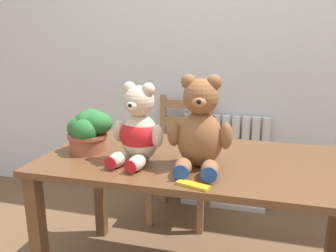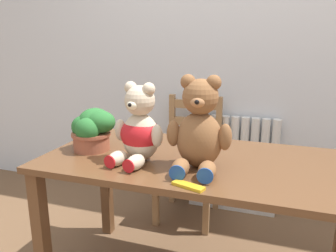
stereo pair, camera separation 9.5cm
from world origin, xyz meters
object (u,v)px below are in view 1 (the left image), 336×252
object	(u,v)px
teddy_bear_left	(139,131)
teddy_bear_right	(200,129)
chocolate_bar	(193,185)
potted_plant	(89,130)
wooden_chair_behind	(182,158)

from	to	relation	value
teddy_bear_left	teddy_bear_right	xyz separation A→B (m)	(0.28, -0.01, 0.03)
teddy_bear_left	chocolate_bar	world-z (taller)	teddy_bear_left
teddy_bear_left	chocolate_bar	xyz separation A→B (m)	(0.29, -0.21, -0.14)
teddy_bear_right	potted_plant	world-z (taller)	teddy_bear_right
teddy_bear_right	potted_plant	xyz separation A→B (m)	(-0.57, 0.07, -0.06)
chocolate_bar	potted_plant	bearing A→B (deg)	154.07
wooden_chair_behind	chocolate_bar	bearing A→B (deg)	104.34
teddy_bear_left	potted_plant	distance (m)	0.30
teddy_bear_right	potted_plant	bearing A→B (deg)	-11.04
wooden_chair_behind	potted_plant	xyz separation A→B (m)	(-0.31, -0.76, 0.39)
wooden_chair_behind	teddy_bear_left	bearing A→B (deg)	88.33
chocolate_bar	teddy_bear_left	bearing A→B (deg)	143.65
wooden_chair_behind	potted_plant	size ratio (longest dim) A/B	3.75
teddy_bear_right	chocolate_bar	size ratio (longest dim) A/B	3.11
wooden_chair_behind	teddy_bear_right	bearing A→B (deg)	106.99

